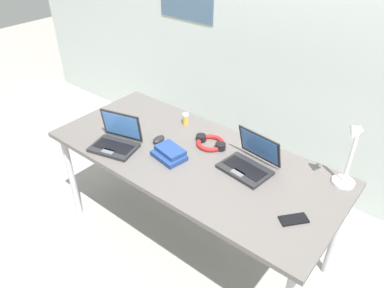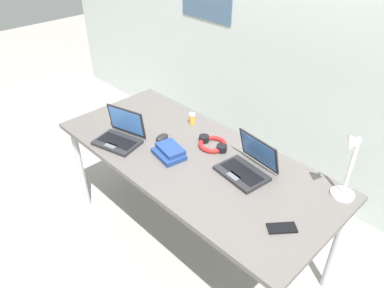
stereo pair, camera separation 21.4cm
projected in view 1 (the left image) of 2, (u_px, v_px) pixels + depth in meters
ground_plane at (192, 239)px, 2.60m from camera, size 12.00×12.00×0.00m
wall_back at (289, 21)px, 2.59m from camera, size 6.00×0.13×2.60m
desk at (192, 163)px, 2.22m from camera, size 1.80×0.80×0.74m
desk_lamp at (349, 157)px, 1.84m from camera, size 0.12×0.18×0.40m
laptop_near_lamp at (116, 141)px, 2.24m from camera, size 0.32×0.28×0.21m
laptop_mid_desk at (249, 162)px, 2.06m from camera, size 0.31×0.28×0.20m
computer_mouse at (159, 139)px, 2.30m from camera, size 0.06×0.10×0.03m
cell_phone at (294, 219)px, 1.74m from camera, size 0.14×0.15×0.01m
headphones at (211, 143)px, 2.27m from camera, size 0.21×0.18×0.04m
pill_bottle at (186, 119)px, 2.47m from camera, size 0.04×0.04×0.08m
book_stack at (169, 153)px, 2.16m from camera, size 0.21×0.18×0.06m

